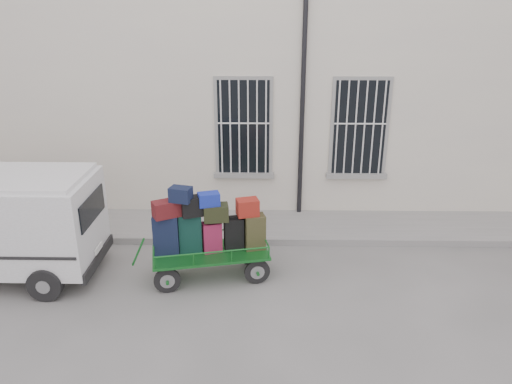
{
  "coord_description": "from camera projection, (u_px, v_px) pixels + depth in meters",
  "views": [
    {
      "loc": [
        0.08,
        -8.43,
        5.0
      ],
      "look_at": [
        -0.08,
        1.0,
        1.39
      ],
      "focal_mm": 35.0,
      "sensor_mm": 36.0,
      "label": 1
    }
  ],
  "objects": [
    {
      "name": "luggage_cart",
      "position": [
        207.0,
        233.0,
        9.33
      ],
      "size": [
        2.6,
        1.41,
        1.91
      ],
      "rotation": [
        0.0,
        0.0,
        0.21
      ],
      "color": "black",
      "rests_on": "ground"
    },
    {
      "name": "building",
      "position": [
        262.0,
        79.0,
        13.72
      ],
      "size": [
        24.0,
        5.15,
        6.0
      ],
      "color": "beige",
      "rests_on": "ground"
    },
    {
      "name": "sidewalk",
      "position": [
        260.0,
        226.0,
        11.69
      ],
      "size": [
        24.0,
        1.7,
        0.15
      ],
      "primitive_type": "cube",
      "color": "gray",
      "rests_on": "ground"
    },
    {
      "name": "ground",
      "position": [
        259.0,
        277.0,
        9.66
      ],
      "size": [
        80.0,
        80.0,
        0.0
      ],
      "primitive_type": "plane",
      "color": "#62615D",
      "rests_on": "ground"
    }
  ]
}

